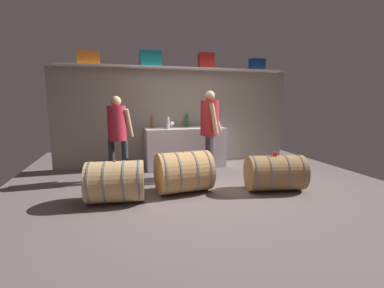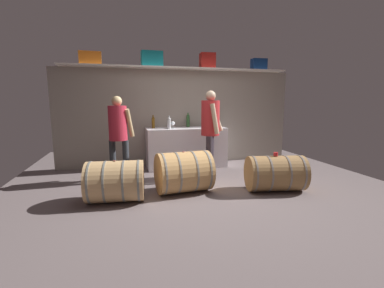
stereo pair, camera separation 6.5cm
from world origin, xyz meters
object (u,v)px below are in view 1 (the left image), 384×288
(wine_bottle_amber, at_px, (152,122))
(wine_barrel_flank, at_px, (116,182))
(toolcase_red, at_px, (206,61))
(tasting_cup, at_px, (275,154))
(visitor_tasting, at_px, (210,124))
(wine_bottle_green, at_px, (187,120))
(work_cabinet, at_px, (185,147))
(wine_bottle_clear, at_px, (168,123))
(wine_barrel_far, at_px, (184,172))
(winemaker_pouring, at_px, (117,129))
(toolcase_navy, at_px, (257,65))
(toolcase_orange, at_px, (89,58))
(toolcase_teal, at_px, (151,59))
(wine_barrel_near, at_px, (275,173))
(wine_glass, at_px, (172,124))

(wine_bottle_amber, distance_m, wine_barrel_flank, 2.14)
(toolcase_red, distance_m, tasting_cup, 2.75)
(visitor_tasting, bearing_deg, wine_bottle_green, -146.00)
(work_cabinet, relative_size, visitor_tasting, 1.05)
(wine_bottle_clear, height_order, wine_bottle_amber, same)
(toolcase_red, xyz_separation_m, wine_barrel_far, (-0.95, -1.83, -1.96))
(work_cabinet, distance_m, wine_bottle_clear, 0.68)
(wine_bottle_clear, distance_m, wine_bottle_amber, 0.38)
(wine_bottle_green, bearing_deg, winemaker_pouring, -147.99)
(toolcase_red, relative_size, toolcase_navy, 0.95)
(tasting_cup, distance_m, winemaker_pouring, 2.69)
(toolcase_orange, height_order, toolcase_navy, toolcase_navy)
(toolcase_teal, xyz_separation_m, winemaker_pouring, (-0.72, -0.92, -1.35))
(work_cabinet, distance_m, winemaker_pouring, 1.63)
(wine_bottle_clear, xyz_separation_m, visitor_tasting, (0.66, -0.71, 0.01))
(wine_barrel_near, xyz_separation_m, winemaker_pouring, (-2.39, 1.21, 0.64))
(wine_barrel_far, distance_m, tasting_cup, 1.47)
(tasting_cup, bearing_deg, wine_barrel_flank, 176.55)
(toolcase_red, distance_m, wine_bottle_amber, 1.79)
(toolcase_orange, xyz_separation_m, wine_glass, (1.58, -0.27, -1.29))
(toolcase_orange, bearing_deg, wine_barrel_far, -54.71)
(toolcase_teal, xyz_separation_m, tasting_cup, (1.66, -2.13, -1.68))
(wine_barrel_flank, bearing_deg, visitor_tasting, 34.18)
(visitor_tasting, bearing_deg, toolcase_navy, 149.84)
(toolcase_orange, xyz_separation_m, winemaker_pouring, (0.49, -0.92, -1.32))
(toolcase_teal, height_order, wine_bottle_clear, toolcase_teal)
(toolcase_navy, xyz_separation_m, wine_barrel_far, (-2.19, -1.83, -1.92))
(toolcase_red, height_order, visitor_tasting, toolcase_red)
(toolcase_orange, relative_size, wine_bottle_clear, 1.52)
(toolcase_orange, distance_m, wine_bottle_clear, 1.99)
(toolcase_red, height_order, work_cabinet, toolcase_red)
(toolcase_teal, distance_m, toolcase_navy, 2.44)
(toolcase_navy, distance_m, wine_barrel_flank, 4.25)
(wine_barrel_far, distance_m, winemaker_pouring, 1.46)
(winemaker_pouring, bearing_deg, wine_bottle_amber, 81.31)
(toolcase_orange, height_order, wine_barrel_flank, toolcase_orange)
(wine_bottle_clear, relative_size, wine_barrel_flank, 0.33)
(toolcase_teal, height_order, wine_bottle_amber, toolcase_teal)
(winemaker_pouring, bearing_deg, work_cabinet, 58.70)
(wine_barrel_far, bearing_deg, wine_bottle_clear, 83.52)
(work_cabinet, distance_m, wine_bottle_amber, 0.88)
(toolcase_red, distance_m, winemaker_pouring, 2.53)
(toolcase_teal, bearing_deg, winemaker_pouring, -130.65)
(wine_barrel_flank, xyz_separation_m, tasting_cup, (2.43, -0.15, 0.30))
(wine_bottle_clear, height_order, wine_barrel_near, wine_bottle_clear)
(toolcase_navy, height_order, visitor_tasting, toolcase_navy)
(toolcase_red, relative_size, work_cabinet, 0.19)
(winemaker_pouring, bearing_deg, toolcase_orange, 149.74)
(toolcase_navy, height_order, wine_barrel_near, toolcase_navy)
(toolcase_orange, bearing_deg, tasting_cup, -39.99)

